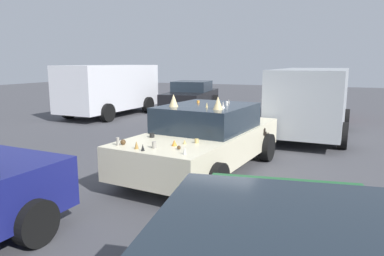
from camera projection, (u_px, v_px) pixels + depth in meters
name	position (u px, v px, depth m)	size (l,w,h in m)	color
ground_plane	(205.00, 170.00, 7.69)	(60.00, 60.00, 0.00)	#47474C
art_car_decorated	(206.00, 138.00, 7.59)	(4.66, 2.41, 1.64)	beige
parked_van_behind_right	(311.00, 99.00, 11.16)	(5.09, 2.33, 2.08)	#9EA3A8
parked_van_near_right	(110.00, 88.00, 15.48)	(5.00, 2.35, 2.16)	silver
parked_sedan_behind_left	(191.00, 96.00, 17.28)	(4.63, 2.40, 1.40)	black
parked_sedan_near_left	(306.00, 100.00, 15.06)	(4.39, 2.70, 1.41)	red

